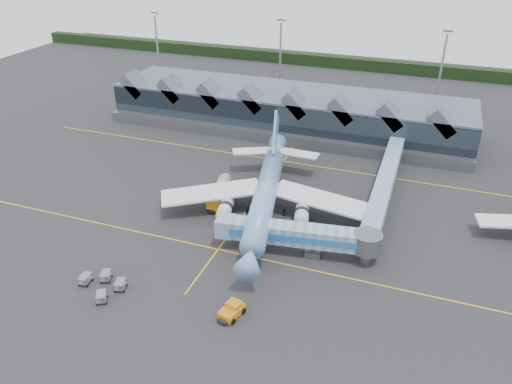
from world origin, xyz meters
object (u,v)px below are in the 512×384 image
(main_airliner, at_px, (266,192))
(pushback_tug, at_px, (232,310))
(jet_bridge, at_px, (306,236))
(fuel_truck, at_px, (220,191))

(main_airliner, xyz_separation_m, pushback_tug, (4.50, -27.20, -3.44))
(main_airliner, height_order, jet_bridge, main_airliner)
(main_airliner, xyz_separation_m, jet_bridge, (10.29, -10.04, -0.76))
(main_airliner, relative_size, pushback_tug, 9.85)
(jet_bridge, bearing_deg, main_airliner, 127.26)
(jet_bridge, distance_m, fuel_truck, 22.92)
(main_airliner, relative_size, fuel_truck, 4.02)
(main_airliner, height_order, fuel_truck, main_airliner)
(main_airliner, distance_m, jet_bridge, 14.40)
(jet_bridge, relative_size, fuel_truck, 2.37)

